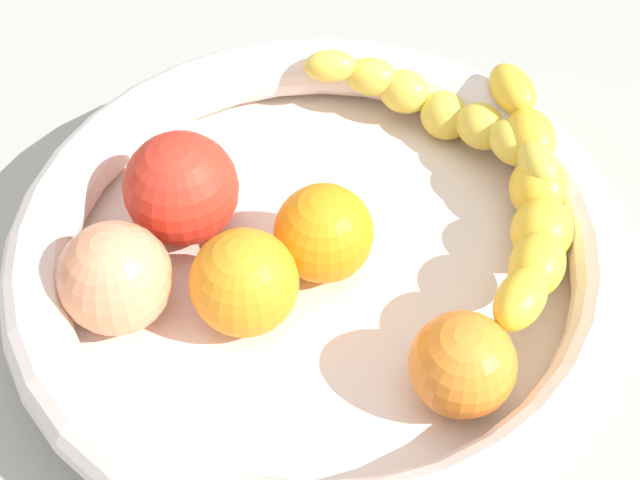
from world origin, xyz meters
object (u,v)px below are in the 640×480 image
(orange_mid_left, at_px, (462,365))
(peach_blush, at_px, (115,278))
(fruit_bowl, at_px, (320,262))
(banana_draped_left, at_px, (441,111))
(banana_draped_right, at_px, (533,200))
(tomato_red, at_px, (184,184))
(orange_mid_right, at_px, (244,283))
(orange_front, at_px, (330,235))

(orange_mid_left, relative_size, peach_blush, 0.89)
(fruit_bowl, height_order, banana_draped_left, banana_draped_left)
(banana_draped_right, bearing_deg, tomato_red, 110.19)
(orange_mid_right, bearing_deg, fruit_bowl, -30.07)
(fruit_bowl, xyz_separation_m, orange_mid_right, (-0.05, 0.03, 0.02))
(fruit_bowl, bearing_deg, banana_draped_right, -54.34)
(orange_front, bearing_deg, orange_mid_left, -118.61)
(orange_mid_left, bearing_deg, orange_mid_right, 89.14)
(orange_mid_left, xyz_separation_m, peach_blush, (-0.02, 0.20, 0.00))
(banana_draped_right, height_order, orange_mid_right, orange_mid_right)
(banana_draped_left, bearing_deg, peach_blush, 149.16)
(orange_mid_right, relative_size, peach_blush, 0.95)
(orange_mid_left, relative_size, orange_mid_right, 0.93)
(banana_draped_right, distance_m, orange_front, 0.13)
(banana_draped_right, bearing_deg, orange_mid_left, 177.94)
(orange_front, xyz_separation_m, peach_blush, (-0.08, 0.10, 0.00))
(banana_draped_right, relative_size, orange_mid_right, 3.34)
(fruit_bowl, xyz_separation_m, banana_draped_right, (0.08, -0.11, 0.02))
(fruit_bowl, relative_size, tomato_red, 5.30)
(banana_draped_left, bearing_deg, banana_draped_right, -127.21)
(orange_mid_right, distance_m, tomato_red, 0.08)
(orange_front, height_order, orange_mid_right, orange_mid_right)
(banana_draped_left, bearing_deg, orange_front, 168.83)
(peach_blush, bearing_deg, banana_draped_left, -30.84)
(banana_draped_left, distance_m, orange_mid_left, 0.20)
(banana_draped_left, distance_m, peach_blush, 0.24)
(orange_mid_left, bearing_deg, orange_front, 61.39)
(orange_front, bearing_deg, orange_mid_right, 149.11)
(fruit_bowl, bearing_deg, orange_mid_left, -115.12)
(fruit_bowl, bearing_deg, tomato_red, 87.62)
(peach_blush, bearing_deg, orange_mid_right, -68.49)
(orange_front, xyz_separation_m, tomato_red, (-0.00, 0.10, 0.01))
(fruit_bowl, distance_m, banana_draped_left, 0.14)
(peach_blush, bearing_deg, tomato_red, -2.23)
(orange_front, distance_m, peach_blush, 0.13)
(tomato_red, bearing_deg, banana_draped_right, -69.81)
(fruit_bowl, height_order, orange_front, orange_front)
(orange_mid_right, height_order, tomato_red, tomato_red)
(orange_front, bearing_deg, banana_draped_left, -11.17)
(banana_draped_right, height_order, orange_front, same)
(fruit_bowl, relative_size, banana_draped_left, 1.94)
(orange_front, relative_size, orange_mid_left, 1.03)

